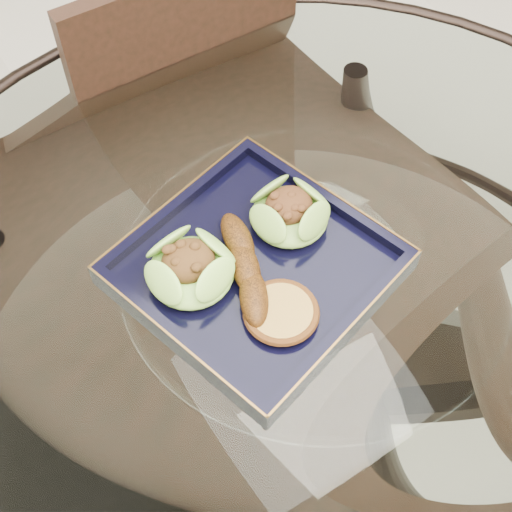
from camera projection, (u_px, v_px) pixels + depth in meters
ground at (287, 488)px, 1.45m from camera, size 4.00×4.00×0.00m
dining_table at (303, 358)px, 0.96m from camera, size 1.13×1.13×0.77m
dining_chair at (231, 207)px, 1.23m from camera, size 0.39×0.39×0.90m
navy_plate at (256, 270)px, 0.83m from camera, size 0.33×0.33×0.02m
lettuce_wrap_left at (191, 270)px, 0.80m from camera, size 0.12×0.12×0.04m
lettuce_wrap_right at (290, 214)px, 0.84m from camera, size 0.11×0.11×0.03m
roasted_plantain at (245, 267)px, 0.80m from camera, size 0.08×0.15×0.03m
crumb_patty at (281, 313)px, 0.78m from camera, size 0.09×0.09×0.01m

